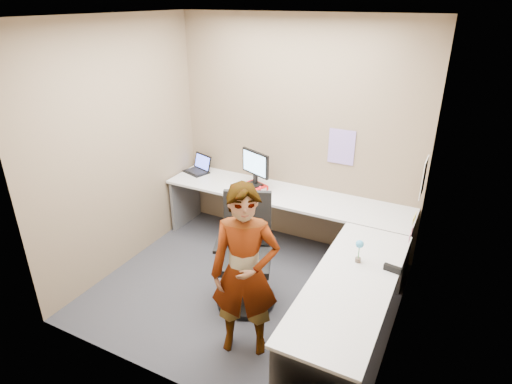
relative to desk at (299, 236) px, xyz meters
The scene contains 21 objects.
ground 0.83m from the desk, 138.54° to the right, with size 3.00×3.00×0.00m, color #27272D.
wall_back 1.27m from the desk, 115.54° to the left, with size 3.00×3.00×0.00m, color brown.
wall_right 1.36m from the desk, 19.95° to the right, with size 2.70×2.70×0.00m, color brown.
wall_left 2.12m from the desk, 168.73° to the right, with size 2.70×2.70×0.00m, color brown.
ceiling 2.19m from the desk, 138.54° to the right, with size 3.00×3.00×0.00m, color white.
desk is the anchor object (origin of this frame).
paper_ream 1.00m from the desk, 145.26° to the left, with size 0.27×0.20×0.05m, color #B31411.
monitor 1.09m from the desk, 144.55° to the left, with size 0.42×0.21×0.41m.
laptop 1.87m from the desk, 157.27° to the left, with size 0.38×0.34×0.22m.
trackball_mouse 0.91m from the desk, 143.55° to the left, with size 0.12×0.08×0.07m.
origami 0.72m from the desk, 148.49° to the left, with size 0.10×0.10×0.06m, color white.
stapler 1.10m from the desk, 22.87° to the right, with size 0.15×0.04×0.06m, color black.
flower 0.87m from the desk, 30.34° to the right, with size 0.07×0.07×0.22m.
calendar_purple 1.15m from the desk, 82.85° to the left, with size 0.30×0.01×0.40m, color #846BB7.
calendar_white 1.35m from the desk, 26.02° to the left, with size 0.01×0.28×0.38m, color white.
sticky_note_a 1.13m from the desk, ahead, with size 0.01×0.07×0.07m, color #F2E059.
sticky_note_b 1.10m from the desk, 11.49° to the left, with size 0.01×0.07×0.07m, color pink.
sticky_note_c 1.08m from the desk, ahead, with size 0.01×0.07×0.07m, color pink.
sticky_note_d 1.15m from the desk, 16.61° to the left, with size 0.01×0.07×0.07m, color #F2E059.
office_chair 0.62m from the desk, 127.35° to the right, with size 0.65×0.65×1.12m.
person 1.09m from the desk, 93.26° to the right, with size 0.57×0.37×1.56m, color #999399.
Camera 1 is at (1.78, -3.23, 2.84)m, focal length 30.00 mm.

